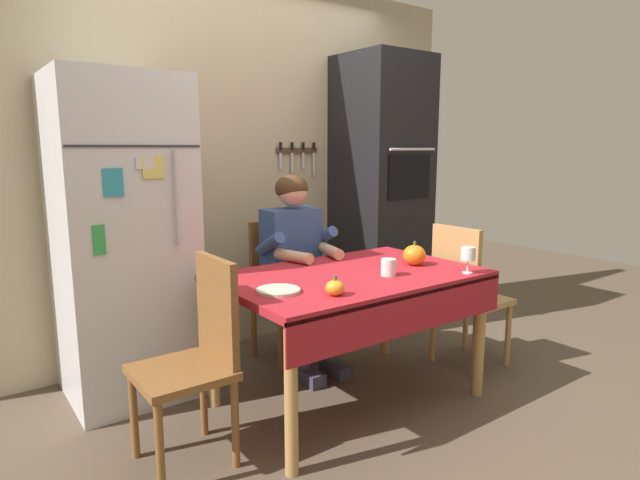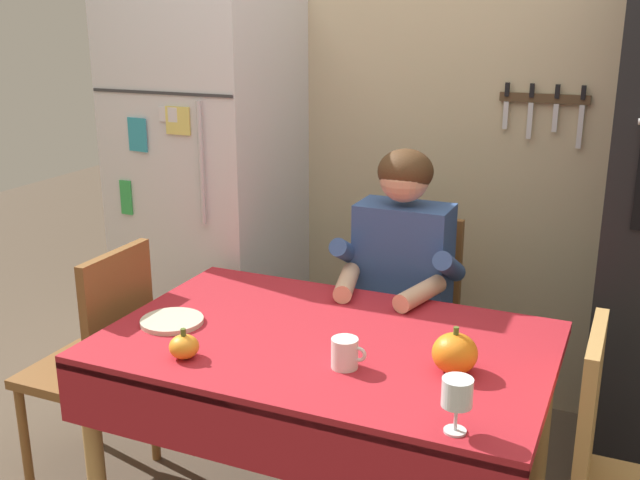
{
  "view_description": "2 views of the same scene",
  "coord_description": "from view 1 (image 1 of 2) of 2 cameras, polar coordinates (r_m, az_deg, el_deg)",
  "views": [
    {
      "loc": [
        -1.78,
        -2.06,
        1.41
      ],
      "look_at": [
        -0.12,
        0.21,
        0.92
      ],
      "focal_mm": 29.64,
      "sensor_mm": 36.0,
      "label": 1
    },
    {
      "loc": [
        0.86,
        -1.92,
        1.74
      ],
      "look_at": [
        -0.04,
        0.14,
        1.05
      ],
      "focal_mm": 42.21,
      "sensor_mm": 36.0,
      "label": 2
    }
  ],
  "objects": [
    {
      "name": "ground_plane",
      "position": [
        3.07,
        4.34,
        -17.49
      ],
      "size": [
        10.0,
        10.0,
        0.0
      ],
      "primitive_type": "plane",
      "color": "brown",
      "rests_on": "ground"
    },
    {
      "name": "pumpkin_medium",
      "position": [
        2.44,
        1.64,
        -5.17
      ],
      "size": [
        0.09,
        0.09,
        0.09
      ],
      "color": "orange",
      "rests_on": "dining_table"
    },
    {
      "name": "chair_right_side",
      "position": [
        3.52,
        15.33,
        -5.24
      ],
      "size": [
        0.4,
        0.4,
        0.93
      ],
      "color": "tan",
      "rests_on": "ground"
    },
    {
      "name": "dining_table",
      "position": [
        2.88,
        3.52,
        -5.27
      ],
      "size": [
        1.4,
        0.9,
        0.74
      ],
      "color": "tan",
      "rests_on": "ground"
    },
    {
      "name": "chair_left_side",
      "position": [
        2.48,
        -13.07,
        -11.64
      ],
      "size": [
        0.4,
        0.4,
        0.93
      ],
      "color": "brown",
      "rests_on": "ground"
    },
    {
      "name": "chair_behind_person",
      "position": [
        3.57,
        -4.14,
        -4.71
      ],
      "size": [
        0.4,
        0.4,
        0.93
      ],
      "color": "brown",
      "rests_on": "ground"
    },
    {
      "name": "wine_glass",
      "position": [
        2.95,
        15.7,
        -1.52
      ],
      "size": [
        0.08,
        0.08,
        0.15
      ],
      "color": "white",
      "rests_on": "dining_table"
    },
    {
      "name": "pumpkin_large",
      "position": [
        3.1,
        10.15,
        -1.61
      ],
      "size": [
        0.13,
        0.13,
        0.14
      ],
      "color": "orange",
      "rests_on": "dining_table"
    },
    {
      "name": "serving_tray",
      "position": [
        2.5,
        -4.48,
        -5.47
      ],
      "size": [
        0.21,
        0.21,
        0.02
      ],
      "primitive_type": "cylinder",
      "color": "beige",
      "rests_on": "dining_table"
    },
    {
      "name": "back_wall_assembly",
      "position": [
        3.87,
        -8.03,
        8.19
      ],
      "size": [
        3.7,
        0.13,
        2.6
      ],
      "color": "#BCAD89",
      "rests_on": "ground"
    },
    {
      "name": "refrigerator",
      "position": [
        3.17,
        -20.51,
        0.02
      ],
      "size": [
        0.68,
        0.71,
        1.8
      ],
      "color": "silver",
      "rests_on": "ground"
    },
    {
      "name": "wall_oven",
      "position": [
        4.19,
        6.58,
        4.92
      ],
      "size": [
        0.6,
        0.64,
        2.1
      ],
      "color": "black",
      "rests_on": "ground"
    },
    {
      "name": "seated_person",
      "position": [
        3.36,
        -2.48,
        -1.64
      ],
      "size": [
        0.47,
        0.55,
        1.25
      ],
      "color": "#38384C",
      "rests_on": "ground"
    },
    {
      "name": "coffee_mug",
      "position": [
        2.83,
        7.43,
        -2.93
      ],
      "size": [
        0.11,
        0.08,
        0.09
      ],
      "color": "white",
      "rests_on": "dining_table"
    }
  ]
}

